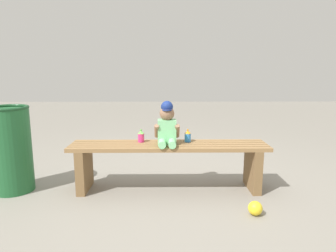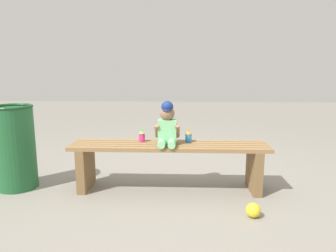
% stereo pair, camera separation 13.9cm
% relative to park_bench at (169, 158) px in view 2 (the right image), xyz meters
% --- Properties ---
extents(ground_plane, '(16.00, 16.00, 0.00)m').
position_rel_park_bench_xyz_m(ground_plane, '(0.00, 0.00, -0.31)').
color(ground_plane, gray).
extents(park_bench, '(1.85, 0.36, 0.45)m').
position_rel_park_bench_xyz_m(park_bench, '(0.00, 0.00, 0.00)').
color(park_bench, olive).
rests_on(park_bench, ground_plane).
extents(child_figure, '(0.23, 0.27, 0.40)m').
position_rel_park_bench_xyz_m(child_figure, '(-0.02, -0.01, 0.32)').
color(child_figure, '#7FCC8C').
rests_on(child_figure, park_bench).
extents(sippy_cup_left, '(0.06, 0.06, 0.12)m').
position_rel_park_bench_xyz_m(sippy_cup_left, '(-0.27, 0.08, 0.20)').
color(sippy_cup_left, '#E5337F').
rests_on(sippy_cup_left, park_bench).
extents(sippy_cup_right, '(0.06, 0.06, 0.12)m').
position_rel_park_bench_xyz_m(sippy_cup_right, '(0.18, 0.08, 0.20)').
color(sippy_cup_right, '#338CE5').
rests_on(sippy_cup_right, park_bench).
extents(toy_ball, '(0.11, 0.11, 0.11)m').
position_rel_park_bench_xyz_m(toy_ball, '(0.68, -0.54, -0.25)').
color(toy_ball, yellow).
rests_on(toy_ball, ground_plane).
extents(trash_bin, '(0.37, 0.37, 0.81)m').
position_rel_park_bench_xyz_m(trash_bin, '(-1.47, -0.02, 0.10)').
color(trash_bin, '#1E592D').
rests_on(trash_bin, ground_plane).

